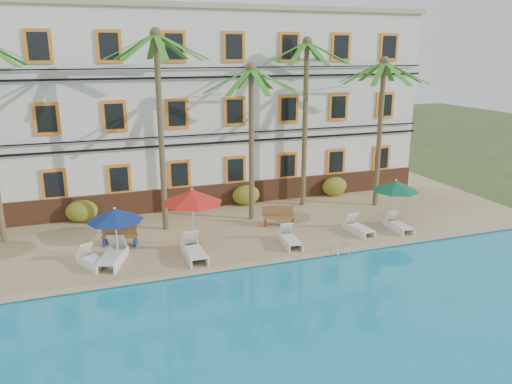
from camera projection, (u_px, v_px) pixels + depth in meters
name	position (u px, v px, depth m)	size (l,w,h in m)	color
ground	(251.00, 261.00, 20.33)	(100.00, 100.00, 0.00)	#384C23
pool_deck	(219.00, 220.00, 24.83)	(30.00, 12.00, 0.25)	tan
swimming_pool	(332.00, 353.00, 13.95)	(26.00, 12.00, 0.20)	#1890B8
pool_coping	(259.00, 263.00, 19.43)	(30.00, 0.35, 0.06)	tan
hotel_building	(193.00, 104.00, 27.91)	(25.40, 6.44, 10.22)	silver
palm_b	(159.00, 106.00, 21.71)	(4.52, 4.52, 8.97)	brown
palm_c	(251.00, 120.00, 23.33)	(4.52, 4.52, 7.50)	brown
palm_d	(306.00, 101.00, 25.42)	(4.52, 4.52, 8.70)	brown
palm_e	(381.00, 111.00, 25.50)	(4.52, 4.52, 7.75)	brown
shrub_left	(82.00, 211.00, 24.05)	(1.50, 0.90, 1.10)	#2B5819
shrub_mid	(246.00, 195.00, 26.73)	(1.50, 0.90, 1.10)	#2B5819
shrub_right	(334.00, 186.00, 28.43)	(1.50, 0.90, 1.10)	#2B5819
umbrella_blue	(115.00, 215.00, 19.31)	(2.19, 2.19, 2.20)	black
umbrella_red	(192.00, 197.00, 20.62)	(2.57, 2.57, 2.57)	black
umbrella_green	(396.00, 186.00, 23.47)	(2.19, 2.19, 2.20)	black
lounger_a	(92.00, 259.00, 19.21)	(1.30, 1.82, 0.81)	silver
lounger_b	(113.00, 255.00, 19.43)	(1.39, 2.20, 0.98)	silver
lounger_c	(194.00, 250.00, 19.96)	(0.74, 2.06, 0.97)	silver
lounger_d	(290.00, 238.00, 21.33)	(0.79, 1.80, 0.83)	silver
lounger_e	(358.00, 227.00, 22.72)	(0.82, 1.77, 0.81)	silver
lounger_f	(398.00, 224.00, 23.09)	(0.66, 1.72, 0.81)	silver
bench_left	(120.00, 234.00, 21.22)	(1.57, 0.93, 0.93)	olive
bench_right	(279.00, 216.00, 23.62)	(1.57, 0.89, 0.93)	olive
pool_ladder	(339.00, 253.00, 20.47)	(0.54, 0.74, 0.74)	silver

